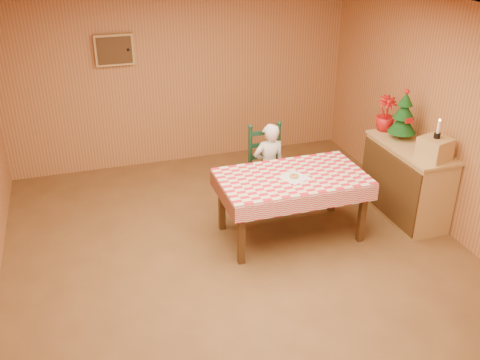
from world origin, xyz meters
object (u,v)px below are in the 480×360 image
seated_child (269,166)px  crate (435,149)px  shelf_unit (406,181)px  ladder_chair (267,169)px  storage_bin (413,213)px  christmas_tree (404,116)px  dining_table (292,182)px

seated_child → crate: crate is taller
seated_child → shelf_unit: bearing=154.8°
ladder_chair → storage_bin: (1.48, -1.06, -0.33)m
ladder_chair → shelf_unit: 1.71m
christmas_tree → storage_bin: bearing=-96.3°
crate → storage_bin: (-0.06, 0.11, -0.88)m
crate → storage_bin: 0.89m
ladder_chair → christmas_tree: christmas_tree is taller
ladder_chair → storage_bin: 1.85m
christmas_tree → storage_bin: (-0.06, -0.54, -1.04)m
seated_child → shelf_unit: seated_child is taller
seated_child → storage_bin: size_ratio=3.25×
seated_child → christmas_tree: (1.54, -0.47, 0.65)m
storage_bin → crate: bearing=-62.3°
dining_table → christmas_tree: bearing=9.7°
seated_child → storage_bin: (1.48, -1.00, -0.39)m
dining_table → storage_bin: (1.48, -0.27, -0.51)m
dining_table → seated_child: bearing=90.0°
dining_table → crate: (1.54, -0.39, 0.37)m
dining_table → shelf_unit: shelf_unit is taller
dining_table → seated_child: seated_child is taller
shelf_unit → christmas_tree: christmas_tree is taller
shelf_unit → storage_bin: (-0.05, -0.29, -0.29)m
ladder_chair → storage_bin: bearing=-35.7°
seated_child → shelf_unit: (1.53, -0.72, -0.10)m
ladder_chair → seated_child: 0.08m
dining_table → shelf_unit: size_ratio=1.34×
ladder_chair → crate: bearing=-37.4°
dining_table → seated_child: size_ratio=1.47×
ladder_chair → dining_table: bearing=-90.0°
seated_child → storage_bin: bearing=145.8°
shelf_unit → crate: (0.01, -0.40, 0.59)m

